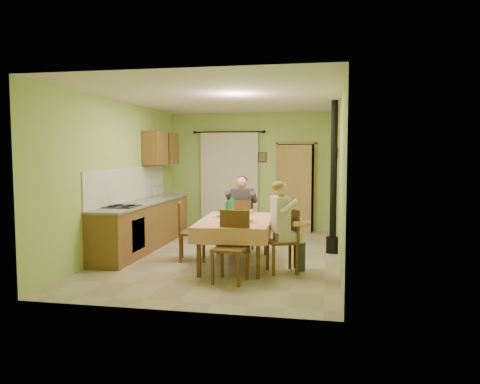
% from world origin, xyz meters
% --- Properties ---
extents(floor, '(4.00, 6.00, 0.01)m').
position_xyz_m(floor, '(0.00, 0.00, 0.00)').
color(floor, tan).
rests_on(floor, ground).
extents(room_shell, '(4.04, 6.04, 2.82)m').
position_xyz_m(room_shell, '(0.00, 0.00, 1.82)').
color(room_shell, '#ABCF6A').
rests_on(room_shell, ground).
extents(kitchen_run, '(0.64, 3.64, 1.56)m').
position_xyz_m(kitchen_run, '(-1.71, 0.40, 0.48)').
color(kitchen_run, brown).
rests_on(kitchen_run, ground).
extents(upper_cabinets, '(0.35, 1.40, 0.70)m').
position_xyz_m(upper_cabinets, '(-1.82, 1.70, 1.95)').
color(upper_cabinets, brown).
rests_on(upper_cabinets, room_shell).
extents(curtain, '(1.70, 0.07, 2.22)m').
position_xyz_m(curtain, '(-0.55, 2.90, 1.26)').
color(curtain, black).
rests_on(curtain, ground).
extents(doorway, '(0.96, 0.30, 2.15)m').
position_xyz_m(doorway, '(1.04, 2.91, 1.05)').
color(doorway, black).
rests_on(doorway, ground).
extents(dining_table, '(1.28, 2.01, 0.76)m').
position_xyz_m(dining_table, '(0.32, -0.64, 0.38)').
color(dining_table, '#E5987A').
rests_on(dining_table, ground).
extents(tableware, '(0.85, 1.58, 0.33)m').
position_xyz_m(tableware, '(0.34, -0.75, 0.83)').
color(tableware, white).
rests_on(tableware, dining_table).
extents(chair_far, '(0.42, 0.42, 0.98)m').
position_xyz_m(chair_far, '(0.22, 0.41, 0.29)').
color(chair_far, '#593718').
rests_on(chair_far, ground).
extents(chair_near, '(0.50, 0.50, 1.02)m').
position_xyz_m(chair_near, '(0.45, -1.66, 0.29)').
color(chair_near, '#593718').
rests_on(chair_near, ground).
extents(chair_right, '(0.55, 0.55, 0.99)m').
position_xyz_m(chair_right, '(1.13, -0.98, 0.29)').
color(chair_right, '#593718').
rests_on(chair_right, ground).
extents(chair_left, '(0.54, 0.54, 1.01)m').
position_xyz_m(chair_left, '(-0.50, -0.46, 0.29)').
color(chair_left, '#593718').
rests_on(chair_left, ground).
extents(man_far, '(0.58, 0.47, 1.39)m').
position_xyz_m(man_far, '(0.22, 0.43, 0.88)').
color(man_far, '#38333D').
rests_on(man_far, chair_far).
extents(man_right, '(0.59, 0.65, 1.39)m').
position_xyz_m(man_right, '(1.12, -0.98, 0.88)').
color(man_right, beige).
rests_on(man_right, chair_right).
extents(stove_flue, '(0.24, 0.24, 2.80)m').
position_xyz_m(stove_flue, '(1.90, 0.60, 1.02)').
color(stove_flue, black).
rests_on(stove_flue, ground).
extents(picture_back, '(0.19, 0.03, 0.23)m').
position_xyz_m(picture_back, '(0.25, 2.97, 1.75)').
color(picture_back, black).
rests_on(picture_back, room_shell).
extents(picture_right, '(0.03, 0.31, 0.21)m').
position_xyz_m(picture_right, '(1.97, 1.20, 1.85)').
color(picture_right, brown).
rests_on(picture_right, room_shell).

